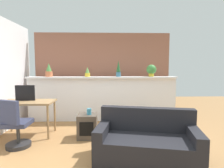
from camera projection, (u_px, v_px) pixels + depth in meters
The scene contains 14 objects.
ground_plane at pixel (100, 154), 3.12m from camera, with size 12.00×12.00×0.00m, color #9E7042.
divider_wall at pixel (103, 99), 5.06m from camera, with size 4.03×0.16×1.18m, color white.
plant_shelf at pixel (102, 77), 4.96m from camera, with size 4.03×0.30×0.04m, color white.
brick_wall_behind at pixel (103, 75), 5.59m from camera, with size 4.03×0.10×2.50m, color #935B47.
potted_plant_0 at pixel (49, 71), 4.91m from camera, with size 0.18×0.18×0.36m.
potted_plant_1 at pixel (87, 72), 4.93m from camera, with size 0.14×0.14×0.27m.
potted_plant_2 at pixel (118, 70), 4.94m from camera, with size 0.13×0.13×0.44m.
potted_plant_3 at pixel (151, 70), 4.99m from camera, with size 0.26×0.26×0.33m.
desk at pixel (28, 105), 3.94m from camera, with size 1.10×0.60×0.75m.
tv_monitor at pixel (25, 93), 4.00m from camera, with size 0.41×0.04×0.34m, color black.
office_chair at pixel (15, 127), 3.33m from camera, with size 0.51×0.51×0.91m.
side_cube_shelf at pixel (87, 126), 3.84m from camera, with size 0.40×0.41×0.50m.
vase_on_shelf at pixel (89, 112), 3.78m from camera, with size 0.10×0.10×0.13m, color teal.
couch at pixel (147, 143), 2.89m from camera, with size 1.68×1.06×0.80m.
Camera 1 is at (0.10, -3.00, 1.48)m, focal length 29.34 mm.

